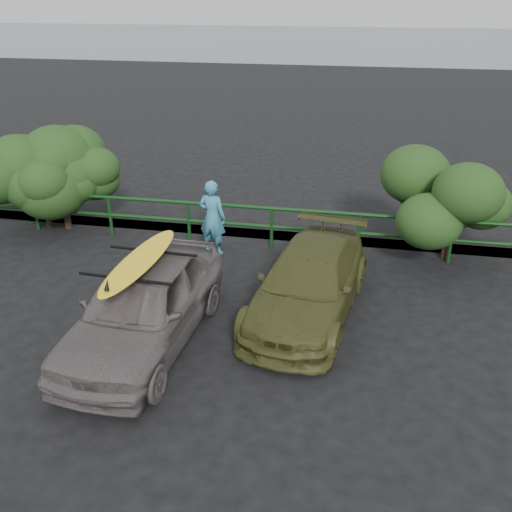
{
  "coord_description": "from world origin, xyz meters",
  "views": [
    {
      "loc": [
        2.99,
        -7.07,
        5.58
      ],
      "look_at": [
        1.18,
        2.22,
        1.11
      ],
      "focal_mm": 40.0,
      "sensor_mm": 36.0,
      "label": 1
    }
  ],
  "objects_px": {
    "guardrail": "(230,225)",
    "olive_vehicle": "(309,283)",
    "sedan": "(144,305)",
    "surfboard": "(140,261)",
    "man": "(212,218)"
  },
  "relations": [
    {
      "from": "sedan",
      "to": "olive_vehicle",
      "type": "bearing_deg",
      "value": 33.54
    },
    {
      "from": "guardrail",
      "to": "surfboard",
      "type": "height_order",
      "value": "surfboard"
    },
    {
      "from": "guardrail",
      "to": "olive_vehicle",
      "type": "relative_size",
      "value": 3.29
    },
    {
      "from": "olive_vehicle",
      "to": "man",
      "type": "relative_size",
      "value": 2.43
    },
    {
      "from": "guardrail",
      "to": "olive_vehicle",
      "type": "height_order",
      "value": "olive_vehicle"
    },
    {
      "from": "guardrail",
      "to": "surfboard",
      "type": "xyz_separation_m",
      "value": [
        -0.46,
        -4.27,
        1.05
      ]
    },
    {
      "from": "guardrail",
      "to": "sedan",
      "type": "bearing_deg",
      "value": -96.13
    },
    {
      "from": "man",
      "to": "olive_vehicle",
      "type": "bearing_deg",
      "value": 148.32
    },
    {
      "from": "guardrail",
      "to": "man",
      "type": "distance_m",
      "value": 0.68
    },
    {
      "from": "guardrail",
      "to": "surfboard",
      "type": "distance_m",
      "value": 4.42
    },
    {
      "from": "guardrail",
      "to": "olive_vehicle",
      "type": "xyz_separation_m",
      "value": [
        2.16,
        -2.74,
        0.1
      ]
    },
    {
      "from": "sedan",
      "to": "surfboard",
      "type": "distance_m",
      "value": 0.83
    },
    {
      "from": "olive_vehicle",
      "to": "man",
      "type": "height_order",
      "value": "man"
    },
    {
      "from": "sedan",
      "to": "olive_vehicle",
      "type": "xyz_separation_m",
      "value": [
        2.62,
        1.53,
        -0.12
      ]
    },
    {
      "from": "sedan",
      "to": "man",
      "type": "height_order",
      "value": "man"
    }
  ]
}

